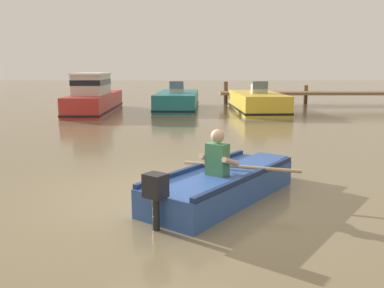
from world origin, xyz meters
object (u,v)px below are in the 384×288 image
object	(u,v)px
moored_boat_red	(94,98)
moored_boat_teal	(177,101)
moored_boat_yellow	(257,103)
rowboat_with_person	(224,183)

from	to	relation	value
moored_boat_red	moored_boat_teal	world-z (taller)	moored_boat_red
moored_boat_teal	moored_boat_yellow	world-z (taller)	moored_boat_yellow
moored_boat_red	moored_boat_teal	bearing A→B (deg)	22.13
moored_boat_red	moored_boat_yellow	size ratio (longest dim) A/B	1.13
rowboat_with_person	moored_boat_teal	distance (m)	14.65
rowboat_with_person	moored_boat_red	bearing A→B (deg)	111.87
rowboat_with_person	moored_boat_yellow	size ratio (longest dim) A/B	0.59
rowboat_with_person	moored_boat_yellow	distance (m)	13.69
moored_boat_red	moored_boat_yellow	xyz separation A→B (m)	(7.86, 0.44, -0.27)
moored_boat_red	moored_boat_yellow	bearing A→B (deg)	3.21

